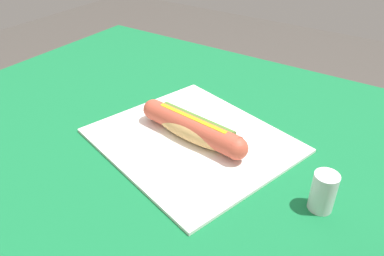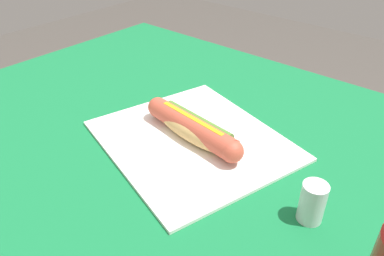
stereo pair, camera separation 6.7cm
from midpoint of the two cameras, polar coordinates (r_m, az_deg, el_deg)
The scene contains 4 objects.
dining_table at distance 0.77m, azimuth 1.12°, elevation -9.99°, with size 1.14×0.88×0.73m.
paper_wrapper at distance 0.69m, azimuth 2.80°, elevation -1.97°, with size 0.33×0.29×0.01m, color white.
hot_dog at distance 0.67m, azimuth 2.92°, elevation -0.03°, with size 0.23×0.07×0.05m.
salt_shaker at distance 0.56m, azimuth 21.24°, elevation -10.68°, with size 0.04×0.04×0.06m, color silver.
Camera 2 is at (0.38, -0.42, 1.13)m, focal length 35.01 mm.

